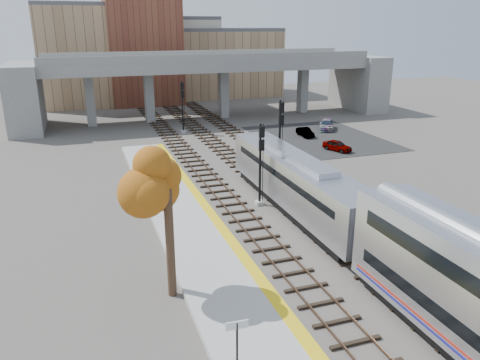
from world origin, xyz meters
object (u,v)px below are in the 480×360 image
object	(u,v)px
locomotive	(296,182)
signal_mast_mid	(280,140)
car_a	(337,146)
car_c	(326,125)
signal_mast_near	(260,168)
car_b	(305,132)
signal_mast_far	(183,108)
tree	(167,182)

from	to	relation	value
locomotive	signal_mast_mid	distance (m)	7.98
signal_mast_mid	car_a	size ratio (longest dim) A/B	2.07
signal_mast_mid	car_c	bearing A→B (deg)	49.72
signal_mast_near	signal_mast_mid	distance (m)	7.06
locomotive	car_a	distance (m)	18.55
car_b	locomotive	bearing A→B (deg)	-116.56
car_a	car_c	size ratio (longest dim) A/B	0.78
signal_mast_far	car_b	world-z (taller)	signal_mast_far
locomotive	car_b	size ratio (longest dim) A/B	5.81
signal_mast_far	car_c	world-z (taller)	signal_mast_far
locomotive	car_b	bearing A→B (deg)	61.66
tree	car_b	distance (m)	37.92
signal_mast_mid	car_b	distance (m)	17.19
locomotive	signal_mast_near	world-z (taller)	signal_mast_near
signal_mast_near	signal_mast_mid	bearing A→B (deg)	54.38
signal_mast_near	tree	distance (m)	13.92
tree	car_c	world-z (taller)	tree
locomotive	tree	xyz separation A→B (m)	(-10.97, -8.36, 3.85)
signal_mast_far	car_c	size ratio (longest dim) A/B	1.49
tree	car_c	distance (m)	42.72
car_a	car_b	size ratio (longest dim) A/B	1.04
tree	car_b	world-z (taller)	tree
signal_mast_far	tree	size ratio (longest dim) A/B	0.79
locomotive	car_c	world-z (taller)	locomotive
signal_mast_near	car_a	size ratio (longest dim) A/B	1.86
signal_mast_near	car_c	xyz separation A→B (m)	(18.18, 22.34, -2.33)
tree	car_a	world-z (taller)	tree
signal_mast_mid	car_a	xyz separation A→B (m)	(9.84, 6.56, -2.87)
signal_mast_far	car_c	bearing A→B (deg)	-14.05
locomotive	car_a	bearing A→B (deg)	50.17
tree	car_a	distance (m)	32.55
signal_mast_near	signal_mast_far	size ratio (longest dim) A/B	0.97
car_b	car_c	distance (m)	5.19
tree	car_c	xyz separation A→B (m)	(27.05, 32.61, -5.45)
car_c	car_b	bearing A→B (deg)	-119.16
car_a	car_c	bearing A→B (deg)	45.72
signal_mast_mid	tree	distance (m)	20.76
car_a	signal_mast_far	bearing A→B (deg)	112.28
signal_mast_near	signal_mast_mid	xyz separation A→B (m)	(4.10, 5.72, 0.49)
signal_mast_far	tree	xyz separation A→B (m)	(-8.87, -37.16, 3.00)
car_b	car_c	world-z (taller)	car_c
signal_mast_near	car_b	world-z (taller)	signal_mast_near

